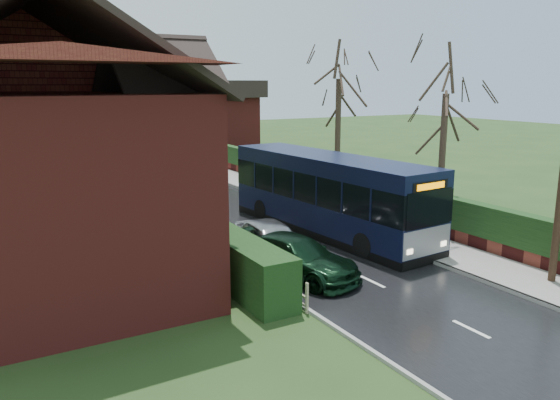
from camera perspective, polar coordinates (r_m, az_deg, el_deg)
ground at (r=19.49m, az=5.87°, el=-6.74°), size 140.00×140.00×0.00m
road at (r=27.89m, az=-6.18°, el=-0.94°), size 6.00×100.00×0.02m
pavement at (r=29.79m, az=1.31°, el=0.09°), size 2.50×100.00×0.14m
kerb_right at (r=29.20m, az=-0.71°, el=-0.16°), size 0.12×100.00×0.14m
kerb_left at (r=26.84m, az=-12.15°, el=-1.57°), size 0.12×100.00×0.10m
front_hedge at (r=21.80m, az=-10.30°, el=-2.64°), size 1.20×16.00×1.60m
picket_fence at (r=22.14m, az=-8.44°, el=-3.28°), size 0.10×16.00×0.90m
right_wall_hedge at (r=30.43m, az=3.82°, el=2.14°), size 0.60×50.00×1.80m
brick_house at (r=19.90m, az=-23.74°, el=5.61°), size 9.30×14.60×10.30m
bus at (r=23.18m, az=5.10°, el=0.53°), size 3.32×11.06×3.31m
car_silver at (r=19.50m, az=-0.86°, el=-4.37°), size 2.09×4.49×1.49m
car_green at (r=18.04m, az=1.68°, el=-5.99°), size 3.23×4.99×1.34m
car_distant at (r=55.95m, az=-16.54°, el=5.84°), size 1.99×4.03×1.27m
bus_stop_sign at (r=25.62m, az=3.95°, el=1.72°), size 0.07×0.38×2.53m
tree_right_near at (r=24.04m, az=17.03°, el=11.53°), size 3.87×3.87×8.37m
tree_right_far at (r=33.85m, az=6.20°, el=13.24°), size 4.84×4.84×9.34m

